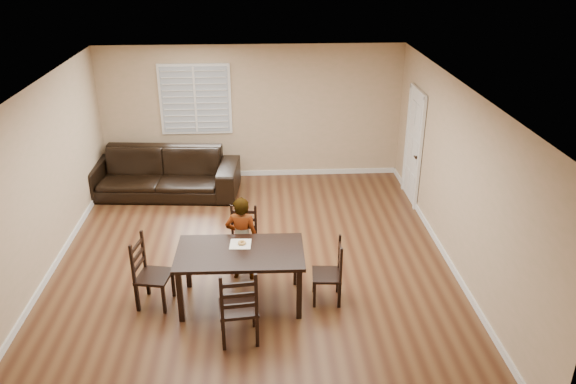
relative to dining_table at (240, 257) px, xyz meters
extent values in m
plane|color=brown|center=(0.15, 0.97, -0.70)|extent=(7.00, 7.00, 0.00)
cube|color=tan|center=(0.15, 4.47, 0.65)|extent=(6.00, 0.04, 2.70)
cube|color=tan|center=(0.15, -2.53, 0.65)|extent=(6.00, 0.04, 2.70)
cube|color=tan|center=(-2.85, 0.97, 0.65)|extent=(0.04, 7.00, 2.70)
cube|color=tan|center=(3.15, 0.97, 0.65)|extent=(0.04, 7.00, 2.70)
cube|color=white|center=(0.15, 0.97, 2.00)|extent=(6.00, 7.00, 0.04)
cube|color=white|center=(-0.95, 4.42, 0.95)|extent=(1.40, 0.08, 1.40)
cube|color=white|center=(3.12, 3.17, 0.32)|extent=(0.06, 0.94, 2.05)
cylinder|color=#332114|center=(3.09, 2.87, 0.25)|extent=(0.06, 0.06, 0.02)
cube|color=white|center=(0.15, 4.46, -0.65)|extent=(6.00, 0.03, 0.10)
cube|color=white|center=(-2.84, 0.97, -0.65)|extent=(0.03, 7.00, 0.10)
cube|color=white|center=(3.13, 0.97, -0.65)|extent=(0.03, 7.00, 0.10)
cube|color=black|center=(0.00, 0.00, 0.06)|extent=(1.70, 0.97, 0.05)
cube|color=black|center=(-0.77, -0.38, -0.33)|extent=(0.07, 0.07, 0.74)
cube|color=black|center=(0.76, -0.40, -0.33)|extent=(0.07, 0.07, 0.74)
cube|color=black|center=(-0.76, 0.40, -0.33)|extent=(0.07, 0.07, 0.74)
cube|color=black|center=(0.77, 0.38, -0.33)|extent=(0.07, 0.07, 0.74)
cube|color=black|center=(0.01, 0.95, -0.31)|extent=(0.44, 0.42, 0.04)
cube|color=black|center=(0.03, 1.12, -0.24)|extent=(0.41, 0.07, 0.92)
cube|color=black|center=(-0.18, 0.80, -0.51)|extent=(0.04, 0.04, 0.38)
cube|color=black|center=(0.18, 0.77, -0.51)|extent=(0.04, 0.04, 0.38)
cube|color=black|center=(-0.15, 1.12, -0.51)|extent=(0.04, 0.04, 0.38)
cube|color=black|center=(0.20, 1.10, -0.51)|extent=(0.04, 0.04, 0.38)
cube|color=black|center=(-0.01, -0.77, -0.26)|extent=(0.51, 0.48, 0.04)
cube|color=black|center=(0.01, -0.96, -0.18)|extent=(0.47, 0.09, 1.03)
cube|color=black|center=(0.17, -0.56, -0.49)|extent=(0.05, 0.05, 0.42)
cube|color=black|center=(-0.23, -0.60, -0.49)|extent=(0.05, 0.05, 0.42)
cube|color=black|center=(0.21, -0.93, -0.49)|extent=(0.05, 0.05, 0.42)
cube|color=black|center=(-0.19, -0.97, -0.49)|extent=(0.05, 0.05, 0.42)
cube|color=black|center=(-1.16, 0.02, -0.27)|extent=(0.50, 0.52, 0.04)
cube|color=black|center=(-1.34, 0.05, -0.20)|extent=(0.12, 0.45, 1.00)
cube|color=black|center=(-1.01, -0.21, -0.50)|extent=(0.05, 0.05, 0.41)
cube|color=black|center=(-0.94, 0.18, -0.50)|extent=(0.05, 0.05, 0.41)
cube|color=black|center=(-1.37, -0.14, -0.50)|extent=(0.05, 0.05, 0.41)
cube|color=black|center=(-1.30, 0.24, -0.50)|extent=(0.05, 0.05, 0.41)
cube|color=black|center=(1.16, -0.02, -0.31)|extent=(0.41, 0.44, 0.04)
cube|color=black|center=(1.33, -0.03, -0.24)|extent=(0.07, 0.41, 0.91)
cube|color=black|center=(1.01, 0.17, -0.51)|extent=(0.04, 0.04, 0.37)
cube|color=black|center=(0.98, -0.18, -0.51)|extent=(0.04, 0.04, 0.37)
cube|color=black|center=(1.33, 0.15, -0.51)|extent=(0.04, 0.04, 0.37)
cube|color=black|center=(1.31, -0.21, -0.51)|extent=(0.04, 0.04, 0.37)
imported|color=gray|center=(0.01, 0.61, -0.06)|extent=(0.50, 0.37, 1.28)
cube|color=beige|center=(0.00, 0.19, 0.09)|extent=(0.29, 0.29, 0.00)
torus|color=#B68641|center=(0.02, 0.19, 0.11)|extent=(0.11, 0.11, 0.04)
torus|color=silver|center=(0.02, 0.19, 0.12)|extent=(0.10, 0.10, 0.02)
imported|color=black|center=(-1.62, 3.64, -0.27)|extent=(3.04, 1.39, 0.86)
camera|label=1|loc=(0.29, -6.41, 3.86)|focal=35.00mm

